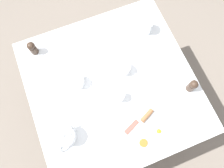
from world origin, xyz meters
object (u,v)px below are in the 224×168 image
Objects in this scene: teacup_with_saucer_left at (78,82)px; water_glass_tall at (146,26)px; salt_grinder at (32,48)px; teapot_near at (65,137)px; creamer_jug at (120,96)px; pepper_grinder at (192,86)px; teacup_with_saucer_right at (123,69)px; fork_by_plate at (65,50)px; knife_by_plate at (102,49)px; breakfast_plate at (145,129)px; napkin_folded at (165,66)px; fork_spare at (45,85)px; spoon_for_tea at (195,122)px.

teacup_with_saucer_left is 1.72× the size of water_glass_tall.
teacup_with_saucer_left is at bearing -148.62° from salt_grinder.
teapot_near is 0.31m from teacup_with_saucer_left.
creamer_jug is (0.10, -0.35, -0.01)m from teapot_near.
water_glass_tall is at bearing 9.95° from pepper_grinder.
teapot_near is 0.99× the size of teacup_with_saucer_right.
fork_by_plate is 0.89× the size of knife_by_plate.
teapot_near reaches higher than pepper_grinder.
teapot_near is (0.12, 0.41, 0.04)m from breakfast_plate.
pepper_grinder reaches higher than teacup_with_saucer_left.
breakfast_plate is 0.36m from teacup_with_saucer_right.
water_glass_tall reaches higher than napkin_folded.
teacup_with_saucer_left is at bearing 85.25° from teacup_with_saucer_right.
creamer_jug is 0.50× the size of napkin_folded.
pepper_grinder is at bearing -157.89° from napkin_folded.
teapot_near is 0.99× the size of teacup_with_saucer_left.
teacup_with_saucer_right is 0.94× the size of fork_spare.
napkin_folded is 0.36m from spoon_for_tea.
water_glass_tall reaches higher than fork_spare.
breakfast_plate is 1.66× the size of fork_by_plate.
fork_by_plate is at bearing -107.64° from salt_grinder.
breakfast_plate is 1.81× the size of napkin_folded.
teacup_with_saucer_left is at bearing 21.59° from teapot_near.
fork_spare is (0.24, 0.38, -0.03)m from creamer_jug.
pepper_grinder is 0.58m from knife_by_plate.
water_glass_tall reaches higher than breakfast_plate.
teacup_with_saucer_right is 1.59× the size of salt_grinder.
creamer_jug is (-0.15, 0.08, 0.00)m from teacup_with_saucer_right.
knife_by_plate is at bearing 51.34° from napkin_folded.
knife_by_plate is at bearing 11.40° from teapot_near.
breakfast_plate is 0.36m from pepper_grinder.
teacup_with_saucer_right is at bearing -8.37° from teapot_near.
water_glass_tall is (0.21, -0.24, 0.02)m from teacup_with_saucer_right.
teacup_with_saucer_left reaches higher than fork_by_plate.
napkin_folded is at bearing -128.66° from knife_by_plate.
fork_spare is at bearing 58.16° from creamer_jug.
teapot_near reaches higher than creamer_jug.
water_glass_tall reaches higher than fork_by_plate.
pepper_grinder reaches higher than breakfast_plate.
breakfast_plate is at bearing 155.38° from water_glass_tall.
salt_grinder is 0.59× the size of fork_spare.
spoon_for_tea is (-0.46, -0.53, -0.03)m from teacup_with_saucer_left.
breakfast_plate is 2.83× the size of salt_grinder.
breakfast_plate is 1.79× the size of teacup_with_saucer_right.
breakfast_plate is 0.81m from salt_grinder.
fork_spare is at bearing 103.14° from knife_by_plate.
spoon_for_tea is (-0.75, -0.71, -0.05)m from salt_grinder.
teacup_with_saucer_left is (0.39, 0.26, 0.02)m from breakfast_plate.
napkin_folded is (-0.07, -0.25, -0.02)m from teacup_with_saucer_right.
breakfast_plate is 0.43m from teapot_near.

